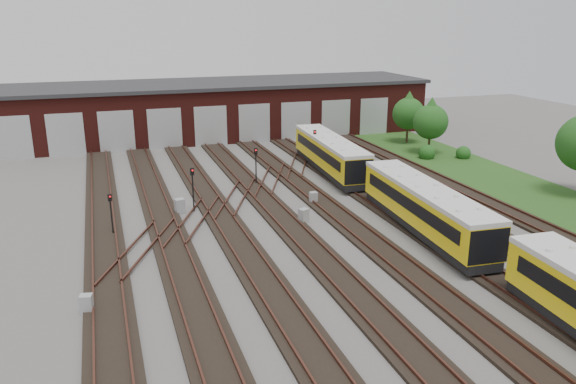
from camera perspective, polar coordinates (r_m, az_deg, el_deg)
name	(u,v)px	position (r m, az deg, el deg)	size (l,w,h in m)	color
ground	(361,264)	(33.00, 7.45, -7.28)	(120.00, 120.00, 0.00)	#4E4B48
track_network	(354,259)	(33.37, 6.75, -6.77)	(30.40, 70.00, 0.33)	black
maintenance_shed	(217,108)	(68.95, -7.22, 8.44)	(51.00, 12.50, 6.35)	#4A1612
grass_verge	(513,187)	(51.00, 21.92, 0.52)	(8.00, 55.00, 0.05)	#224818
metro_train	(425,207)	(37.62, 13.75, -1.52)	(3.51, 46.32, 2.93)	black
signal_mast_0	(111,209)	(38.02, -17.56, -1.67)	(0.26, 0.25, 2.83)	black
signal_mast_1	(193,184)	(41.31, -9.66, 0.82)	(0.28, 0.26, 3.29)	black
signal_mast_2	(256,161)	(47.47, -3.28, 3.13)	(0.29, 0.27, 3.19)	black
signal_mast_3	(315,144)	(52.85, 2.72, 4.90)	(0.30, 0.28, 3.65)	black
relay_cabinet_0	(87,304)	(29.13, -19.78, -10.67)	(0.58, 0.48, 0.97)	#9C9FA1
relay_cabinet_1	(180,206)	(41.47, -10.94, -1.43)	(0.67, 0.56, 1.11)	#9C9FA1
relay_cabinet_2	(304,216)	(38.90, 1.60, -2.44)	(0.62, 0.51, 1.03)	#9C9FA1
relay_cabinet_3	(313,198)	(43.01, 2.59, -0.59)	(0.54, 0.45, 0.91)	#9C9FA1
relay_cabinet_4	(334,172)	(49.93, 4.65, 2.01)	(0.65, 0.54, 1.08)	#9C9FA1
tree_0	(431,118)	(60.02, 14.32, 7.33)	(3.59, 3.59, 5.94)	#352718
tree_1	(409,110)	(64.89, 12.16, 8.17)	(3.56, 3.56, 5.90)	#352718
bush_1	(427,150)	(58.45, 13.94, 4.12)	(1.68, 1.68, 1.68)	#174012
bush_2	(464,151)	(59.54, 17.41, 3.98)	(1.49, 1.49, 1.49)	#174012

